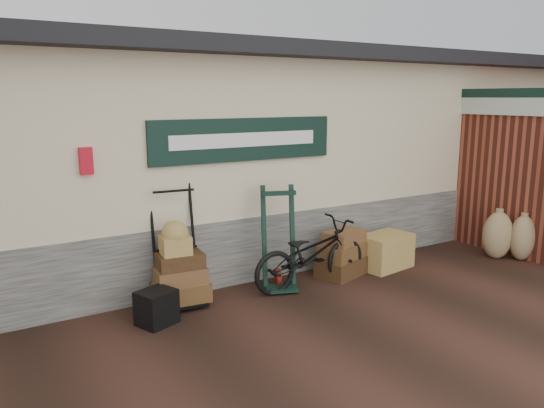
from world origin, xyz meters
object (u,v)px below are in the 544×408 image
Objects in this scene: suitcase_stack at (342,253)px; black_trunk at (157,307)px; bicycle at (311,250)px; porter_trolley at (175,239)px; green_barrow at (279,238)px; wicker_hamper at (385,251)px.

black_trunk is at bearing -175.68° from suitcase_stack.
suitcase_stack is 0.69m from bicycle.
bicycle is at bearing -8.35° from porter_trolley.
suitcase_stack reaches higher than black_trunk.
suitcase_stack is at bearing 4.32° from black_trunk.
porter_trolley is 2.16× the size of suitcase_stack.
green_barrow is 0.46m from bicycle.
wicker_hamper is 0.45× the size of bicycle.
porter_trolley is at bearing 48.88° from black_trunk.
porter_trolley is 3.18m from wicker_hamper.
suitcase_stack is 2.82m from black_trunk.
green_barrow is 1.76× the size of wicker_hamper.
suitcase_stack is at bearing 18.04° from green_barrow.
suitcase_stack is 0.76m from wicker_hamper.
green_barrow is at bearing 65.72° from bicycle.
porter_trolley reaches higher than bicycle.
wicker_hamper is (0.76, -0.06, -0.07)m from suitcase_stack.
black_trunk is at bearing 91.84° from bicycle.
porter_trolley is at bearing 173.43° from wicker_hamper.
wicker_hamper is at bearing -0.45° from porter_trolley.
porter_trolley is at bearing 75.53° from bicycle.
black_trunk is 2.17m from bicycle.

